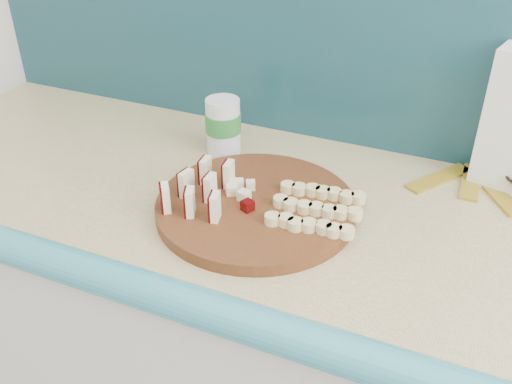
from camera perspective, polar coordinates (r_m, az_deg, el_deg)
The scene contains 7 objects.
backsplash at distance 1.15m, azimuth 20.44°, elevation 14.05°, with size 2.20×0.02×0.50m, color teal.
cutting_board at distance 1.01m, azimuth 0.00°, elevation -1.49°, with size 0.36×0.36×0.02m, color #47270F.
apple_wedges at distance 1.00m, azimuth -5.64°, elevation 0.36°, with size 0.11×0.15×0.05m.
apple_chunks at distance 1.01m, azimuth -1.22°, elevation -0.33°, with size 0.05×0.06×0.02m.
banana_slices at distance 0.98m, azimuth 6.06°, elevation -1.63°, with size 0.16×0.15×0.02m.
canister at distance 1.18m, azimuth -3.30°, elevation 6.66°, with size 0.07×0.07×0.12m.
banana_peel at distance 1.17m, azimuth 20.46°, elevation 0.81°, with size 0.22×0.18×0.01m.
Camera 1 is at (0.16, 0.68, 1.48)m, focal length 40.00 mm.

